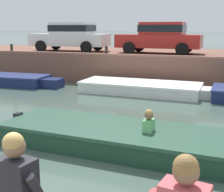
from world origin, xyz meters
The scene contains 11 objects.
ground_plane centered at (0.00, 5.51, 0.00)m, with size 400.00×400.00×0.00m, color #42564C.
far_quay_wall centered at (0.00, 14.03, 0.69)m, with size 60.00×6.00×1.37m, color brown.
far_wall_coping centered at (0.00, 11.15, 1.41)m, with size 60.00×0.24×0.08m, color #925F4C.
boat_moored_west_navy centered at (-6.78, 9.38, 0.24)m, with size 5.14×1.63×0.48m.
boat_moored_central_white centered at (-0.15, 9.52, 0.23)m, with size 5.87×2.06×0.46m.
motorboat_passing centered at (0.74, 3.52, 0.24)m, with size 6.38×2.08×0.97m.
car_leftmost_white centered at (-5.15, 12.91, 2.22)m, with size 4.27×2.04×1.54m.
car_left_inner_red centered at (-0.22, 12.91, 2.22)m, with size 4.17×2.09×1.54m.
mooring_bollard_west centered at (-7.84, 11.28, 1.61)m, with size 0.15×0.15×0.45m.
mooring_bollard_mid centered at (-2.50, 11.28, 1.61)m, with size 0.15×0.15×0.45m.
person_seated_right centered at (0.94, -0.60, 1.18)m, with size 0.58×0.59×0.97m.
Camera 1 is at (2.57, -2.81, 2.67)m, focal length 50.00 mm.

